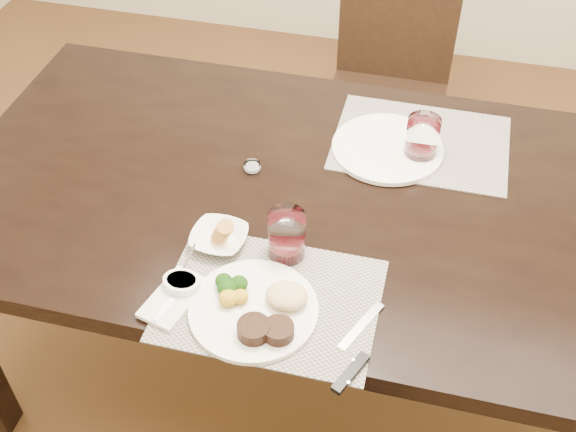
% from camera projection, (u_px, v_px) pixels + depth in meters
% --- Properties ---
extents(ground_plane, '(4.50, 4.50, 0.00)m').
position_uv_depth(ground_plane, '(332.00, 370.00, 2.30)').
color(ground_plane, '#4D2E18').
rests_on(ground_plane, ground).
extents(dining_table, '(2.00, 1.00, 0.75)m').
position_uv_depth(dining_table, '(343.00, 221.00, 1.84)').
color(dining_table, black).
rests_on(dining_table, ground).
extents(chair_far, '(0.42, 0.42, 0.90)m').
position_uv_depth(chair_far, '(389.00, 77.00, 2.60)').
color(chair_far, black).
rests_on(chair_far, ground).
extents(placemat_near, '(0.46, 0.34, 0.00)m').
position_uv_depth(placemat_near, '(271.00, 300.00, 1.54)').
color(placemat_near, gray).
rests_on(placemat_near, dining_table).
extents(placemat_far, '(0.46, 0.34, 0.00)m').
position_uv_depth(placemat_far, '(421.00, 143.00, 1.93)').
color(placemat_far, gray).
rests_on(placemat_far, dining_table).
extents(dinner_plate, '(0.27, 0.27, 0.05)m').
position_uv_depth(dinner_plate, '(259.00, 309.00, 1.50)').
color(dinner_plate, white).
rests_on(dinner_plate, placemat_near).
extents(napkin_fork, '(0.12, 0.17, 0.02)m').
position_uv_depth(napkin_fork, '(174.00, 298.00, 1.54)').
color(napkin_fork, white).
rests_on(napkin_fork, placemat_near).
extents(steak_knife, '(0.08, 0.25, 0.01)m').
position_uv_depth(steak_knife, '(353.00, 361.00, 1.42)').
color(steak_knife, white).
rests_on(steak_knife, placemat_near).
extents(cracker_bowl, '(0.13, 0.13, 0.06)m').
position_uv_depth(cracker_bowl, '(219.00, 238.00, 1.65)').
color(cracker_bowl, white).
rests_on(cracker_bowl, placemat_near).
extents(sauce_ramekin, '(0.08, 0.12, 0.06)m').
position_uv_depth(sauce_ramekin, '(182.00, 284.00, 1.55)').
color(sauce_ramekin, white).
rests_on(sauce_ramekin, placemat_near).
extents(wine_glass_near, '(0.08, 0.08, 0.12)m').
position_uv_depth(wine_glass_near, '(287.00, 237.00, 1.60)').
color(wine_glass_near, white).
rests_on(wine_glass_near, placemat_near).
extents(far_plate, '(0.29, 0.29, 0.01)m').
position_uv_depth(far_plate, '(387.00, 148.00, 1.90)').
color(far_plate, white).
rests_on(far_plate, placemat_far).
extents(wine_glass_far, '(0.09, 0.09, 0.12)m').
position_uv_depth(wine_glass_far, '(422.00, 140.00, 1.85)').
color(wine_glass_far, white).
rests_on(wine_glass_far, placemat_far).
extents(salt_cellar, '(0.04, 0.04, 0.02)m').
position_uv_depth(salt_cellar, '(252.00, 167.00, 1.85)').
color(salt_cellar, white).
rests_on(salt_cellar, dining_table).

